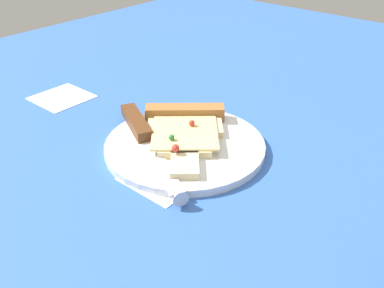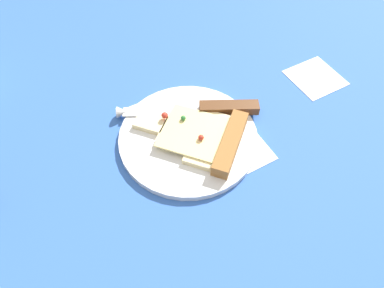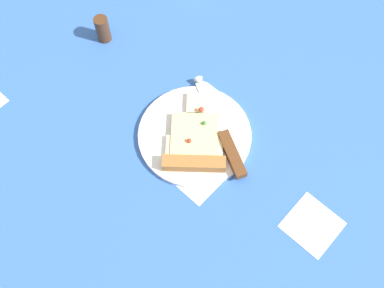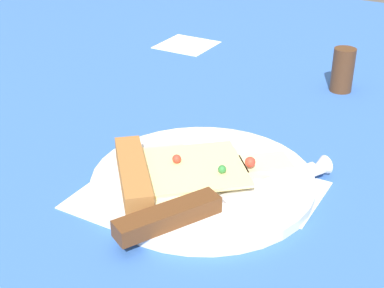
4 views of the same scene
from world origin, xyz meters
TOP-DOWN VIEW (x-y plane):
  - ground_plane at (0.01, 0.01)cm, footprint 155.95×155.95cm
  - plate at (7.10, -8.50)cm, footprint 22.56×22.56cm
  - pizza_slice at (5.14, -10.23)cm, footprint 18.22×17.34cm
  - knife at (10.48, -13.00)cm, footprint 12.97×22.24cm

SIDE VIEW (x-z plane):
  - ground_plane at x=0.01cm, z-range -3.00..0.00cm
  - plate at x=7.10cm, z-range 0.00..1.12cm
  - knife at x=10.48cm, z-range 0.50..2.95cm
  - pizza_slice at x=5.14cm, z-range 0.71..3.08cm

